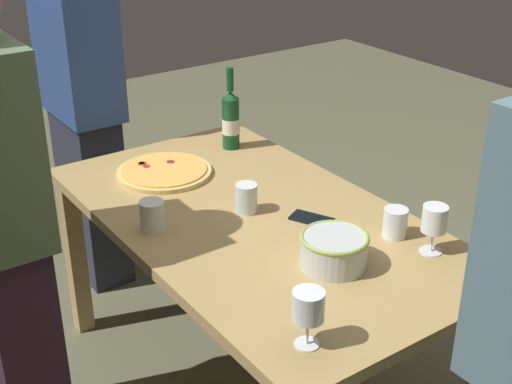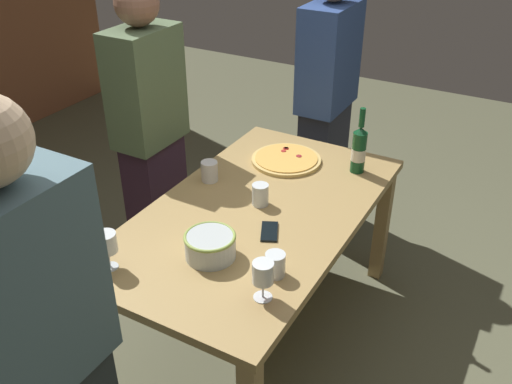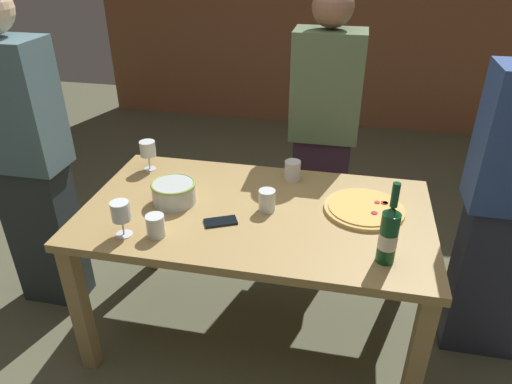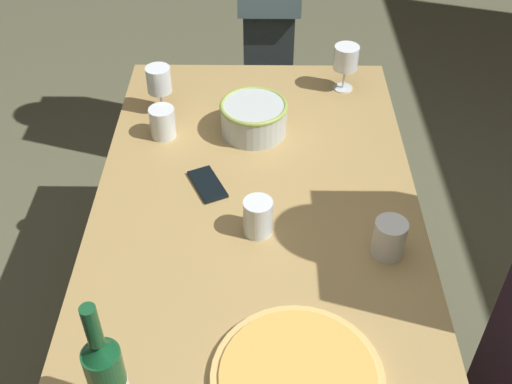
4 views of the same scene
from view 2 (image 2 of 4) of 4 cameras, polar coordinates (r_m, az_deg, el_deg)
The scene contains 14 objects.
ground_plane at distance 3.04m, azimuth -0.00°, elevation -13.76°, with size 8.00×8.00×0.00m, color #5D5F45.
dining_table at distance 2.62m, azimuth -0.00°, elevation -3.50°, with size 1.60×0.90×0.75m.
pizza at distance 2.98m, azimuth 3.08°, elevation 3.32°, with size 0.37×0.37×0.03m.
serving_bowl at distance 2.26m, azimuth -4.67°, elevation -5.36°, with size 0.21×0.21×0.10m.
wine_bottle at distance 2.87m, azimuth 10.40°, elevation 4.31°, with size 0.07×0.07×0.35m.
wine_glass_near_pizza at distance 2.23m, azimuth -14.93°, elevation -5.13°, with size 0.08×0.08×0.16m.
wine_glass_by_bottle at distance 2.02m, azimuth 0.72°, elevation -8.36°, with size 0.08×0.08×0.16m.
cup_amber at distance 2.58m, azimuth 0.44°, elevation -0.27°, with size 0.08×0.08×0.10m, color white.
cup_ceramic at distance 2.78m, azimuth -4.73°, elevation 2.11°, with size 0.08×0.08×0.10m, color silver.
cup_spare at distance 2.16m, azimuth 1.96°, elevation -7.36°, with size 0.08×0.08×0.10m, color white.
cell_phone at distance 2.42m, azimuth 1.36°, elevation -4.03°, with size 0.07×0.14×0.01m, color black.
person_host at distance 3.50m, azimuth 7.14°, elevation 8.96°, with size 0.44×0.24×1.66m.
person_guest_left at distance 1.82m, azimuth -20.69°, elevation -15.99°, with size 0.40×0.24×1.70m.
person_guest_right at distance 3.10m, azimuth -10.63°, elevation 5.59°, with size 0.39×0.24×1.65m.
Camera 2 is at (-1.88, -1.06, 2.14)m, focal length 39.45 mm.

